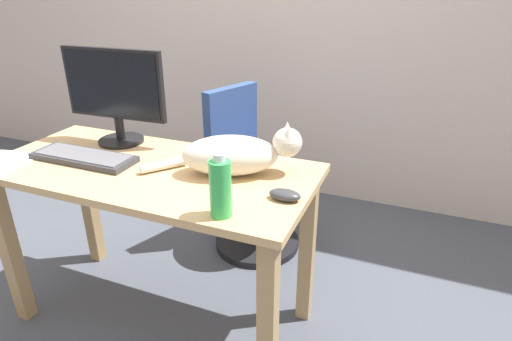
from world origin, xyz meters
TOP-DOWN VIEW (x-y plane):
  - ground_plane at (0.00, 0.00)m, footprint 8.00×8.00m
  - back_wall at (0.00, 1.50)m, footprint 6.00×0.04m
  - desk at (0.00, 0.00)m, footprint 1.31×0.60m
  - office_chair at (0.13, 0.71)m, footprint 0.51×0.48m
  - monitor at (-0.28, 0.19)m, footprint 0.48×0.20m
  - keyboard at (-0.29, -0.04)m, footprint 0.44×0.15m
  - cat at (0.34, 0.08)m, footprint 0.57×0.31m
  - computer_mouse at (0.58, -0.06)m, footprint 0.11×0.06m
  - water_bottle at (0.43, -0.23)m, footprint 0.07×0.07m

SIDE VIEW (x-z plane):
  - ground_plane at x=0.00m, z-range 0.00..0.00m
  - office_chair at x=0.13m, z-range -0.07..0.84m
  - desk at x=0.00m, z-range 0.25..1.00m
  - keyboard at x=-0.29m, z-range 0.75..0.78m
  - computer_mouse at x=0.58m, z-range 0.75..0.79m
  - cat at x=0.34m, z-range 0.73..0.93m
  - water_bottle at x=0.43m, z-range 0.74..0.95m
  - monitor at x=-0.28m, z-range 0.77..1.19m
  - back_wall at x=0.00m, z-range 0.00..2.60m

